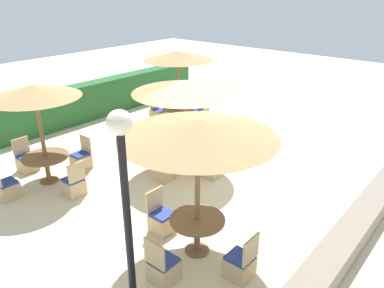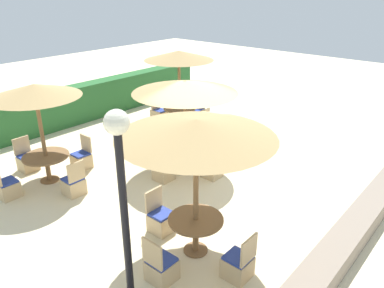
% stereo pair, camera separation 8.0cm
% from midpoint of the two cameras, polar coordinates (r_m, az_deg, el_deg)
% --- Properties ---
extents(ground_plane, '(40.00, 40.00, 0.00)m').
position_cam_midpoint_polar(ground_plane, '(10.03, 2.84, -5.62)').
color(ground_plane, beige).
extents(hedge_row, '(13.00, 0.70, 1.37)m').
position_cam_midpoint_polar(hedge_row, '(14.51, -18.40, 5.41)').
color(hedge_row, '#28602D').
rests_on(hedge_row, ground_plane).
extents(stone_border, '(10.00, 0.56, 0.47)m').
position_cam_midpoint_polar(stone_border, '(8.50, 23.77, -11.82)').
color(stone_border, gray).
rests_on(stone_border, ground_plane).
extents(lamp_post, '(0.36, 0.36, 3.32)m').
position_cam_midpoint_polar(lamp_post, '(5.40, -10.34, -4.62)').
color(lamp_post, black).
rests_on(lamp_post, ground_plane).
extents(parasol_back_left, '(2.22, 2.22, 2.63)m').
position_cam_midpoint_polar(parasol_back_left, '(9.86, -22.64, 7.44)').
color(parasol_back_left, brown).
rests_on(parasol_back_left, ground_plane).
extents(round_table_back_left, '(1.18, 1.18, 0.73)m').
position_cam_midpoint_polar(round_table_back_left, '(10.46, -21.10, -2.32)').
color(round_table_back_left, brown).
rests_on(round_table_back_left, ground_plane).
extents(patio_chair_back_left_east, '(0.46, 0.46, 0.93)m').
position_cam_midpoint_polar(patio_chair_back_left_east, '(11.05, -16.23, -2.22)').
color(patio_chair_back_left_east, tan).
rests_on(patio_chair_back_left_east, ground_plane).
extents(patio_chair_back_left_west, '(0.46, 0.46, 0.93)m').
position_cam_midpoint_polar(patio_chair_back_left_west, '(10.20, -26.13, -6.00)').
color(patio_chair_back_left_west, tan).
rests_on(patio_chair_back_left_west, ground_plane).
extents(patio_chair_back_left_north, '(0.46, 0.46, 0.93)m').
position_cam_midpoint_polar(patio_chair_back_left_north, '(11.44, -23.60, -2.42)').
color(patio_chair_back_left_north, tan).
rests_on(patio_chair_back_left_north, ground_plane).
extents(patio_chair_back_left_south, '(0.46, 0.46, 0.93)m').
position_cam_midpoint_polar(patio_chair_back_left_south, '(9.74, -17.33, -5.94)').
color(patio_chair_back_left_south, tan).
rests_on(patio_chair_back_left_south, ground_plane).
extents(parasol_front_left, '(2.82, 2.82, 2.74)m').
position_cam_midpoint_polar(parasol_front_left, '(6.36, 1.00, 2.30)').
color(parasol_front_left, brown).
rests_on(parasol_front_left, ground_plane).
extents(round_table_front_left, '(1.07, 1.07, 0.75)m').
position_cam_midpoint_polar(round_table_front_left, '(7.31, 0.89, -12.34)').
color(round_table_front_left, brown).
rests_on(round_table_front_left, ground_plane).
extents(patio_chair_front_left_south, '(0.46, 0.46, 0.93)m').
position_cam_midpoint_polar(patio_chair_front_left_south, '(7.00, 7.40, -17.81)').
color(patio_chair_front_left_south, tan).
rests_on(patio_chair_front_left_south, ground_plane).
extents(patio_chair_front_left_west, '(0.46, 0.46, 0.93)m').
position_cam_midpoint_polar(patio_chair_front_left_west, '(6.91, -4.38, -18.32)').
color(patio_chair_front_left_west, tan).
rests_on(patio_chair_front_left_west, ground_plane).
extents(patio_chair_front_left_north, '(0.46, 0.46, 0.93)m').
position_cam_midpoint_polar(patio_chair_front_left_north, '(8.06, -4.48, -11.46)').
color(patio_chair_front_left_north, tan).
rests_on(patio_chair_front_left_north, ground_plane).
extents(parasol_back_right, '(2.39, 2.39, 2.76)m').
position_cam_midpoint_polar(parasol_back_right, '(13.06, -1.83, 13.28)').
color(parasol_back_right, brown).
rests_on(parasol_back_right, ground_plane).
extents(round_table_back_right, '(1.17, 1.17, 0.74)m').
position_cam_midpoint_polar(round_table_back_right, '(13.54, -1.73, 5.01)').
color(round_table_back_right, brown).
rests_on(round_table_back_right, ground_plane).
extents(patio_chair_back_right_south, '(0.46, 0.46, 0.93)m').
position_cam_midpoint_polar(patio_chair_back_right_south, '(13.03, 1.52, 2.69)').
color(patio_chair_back_right_south, tan).
rests_on(patio_chair_back_right_south, ground_plane).
extents(patio_chair_back_right_west, '(0.46, 0.46, 0.93)m').
position_cam_midpoint_polar(patio_chair_back_right_west, '(12.90, -4.76, 2.39)').
color(patio_chair_back_right_west, tan).
rests_on(patio_chair_back_right_west, ground_plane).
extents(patio_chair_back_right_east, '(0.46, 0.46, 0.93)m').
position_cam_midpoint_polar(patio_chair_back_right_east, '(14.36, 0.95, 4.67)').
color(patio_chair_back_right_east, tan).
rests_on(patio_chair_back_right_east, ground_plane).
extents(patio_chair_back_right_north, '(0.46, 0.46, 0.93)m').
position_cam_midpoint_polar(patio_chair_back_right_north, '(14.30, -4.79, 4.51)').
color(patio_chair_back_right_north, tan).
rests_on(patio_chair_back_right_north, ground_plane).
extents(parasol_center, '(2.82, 2.82, 2.51)m').
position_cam_midpoint_polar(parasol_center, '(9.92, -0.87, 8.67)').
color(parasol_center, brown).
rests_on(parasol_center, ground_plane).
extents(round_table_center, '(1.00, 1.00, 0.72)m').
position_cam_midpoint_polar(round_table_center, '(10.52, -0.81, -0.79)').
color(round_table_center, brown).
rests_on(round_table_center, ground_plane).
extents(patio_chair_center_west, '(0.46, 0.46, 0.93)m').
position_cam_midpoint_polar(patio_chair_center_west, '(9.98, -4.19, -4.10)').
color(patio_chair_center_west, tan).
rests_on(patio_chair_center_west, ground_plane).
extents(patio_chair_center_north, '(0.46, 0.46, 0.93)m').
position_cam_midpoint_polar(patio_chair_center_north, '(11.23, -4.21, -0.86)').
color(patio_chair_center_north, tan).
rests_on(patio_chair_center_north, ground_plane).
extents(patio_chair_center_south, '(0.46, 0.46, 0.93)m').
position_cam_midpoint_polar(patio_chair_center_south, '(10.10, 3.37, -3.72)').
color(patio_chair_center_south, tan).
rests_on(patio_chair_center_south, ground_plane).
extents(patio_chair_center_east, '(0.46, 0.46, 0.93)m').
position_cam_midpoint_polar(patio_chair_center_east, '(11.30, 2.33, -0.66)').
color(patio_chair_center_east, tan).
rests_on(patio_chair_center_east, ground_plane).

